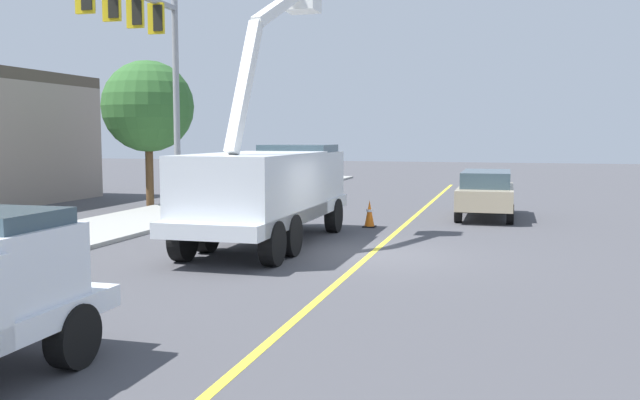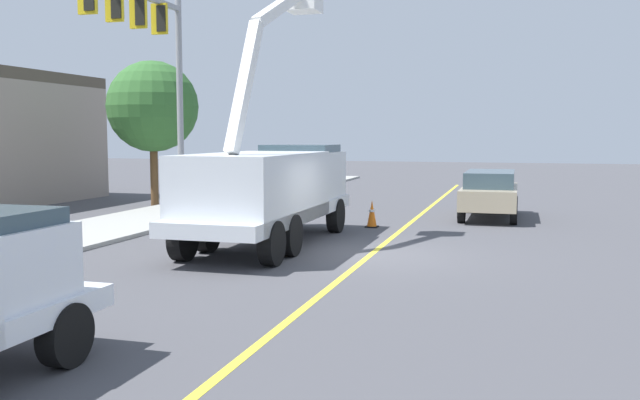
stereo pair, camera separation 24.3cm
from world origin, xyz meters
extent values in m
plane|color=#47474C|center=(0.00, 0.00, 0.00)|extent=(120.00, 120.00, 0.00)
cube|color=#9E9E99|center=(-0.06, 9.00, 0.06)|extent=(60.02, 4.02, 0.12)
cube|color=yellow|center=(0.00, 0.00, 0.00)|extent=(50.00, 0.51, 0.01)
cube|color=silver|center=(0.73, 3.00, 0.90)|extent=(8.22, 2.56, 0.36)
cube|color=silver|center=(3.36, 3.02, 1.67)|extent=(2.64, 2.37, 1.60)
cube|color=#384C56|center=(3.56, 3.02, 2.37)|extent=(1.82, 2.11, 0.64)
cube|color=silver|center=(-0.25, 2.99, 1.62)|extent=(5.27, 2.54, 1.80)
cube|color=white|center=(-1.08, 2.90, 4.16)|extent=(1.58, 0.47, 3.29)
cube|color=white|center=(0.91, 2.65, 6.41)|extent=(2.87, 0.63, 1.56)
cylinder|color=black|center=(3.60, 4.15, 0.52)|extent=(1.04, 0.35, 1.04)
cylinder|color=black|center=(3.61, 1.90, 0.52)|extent=(1.04, 0.35, 1.04)
cylinder|color=black|center=(-0.75, 4.12, 0.52)|extent=(1.04, 0.35, 1.04)
cylinder|color=black|center=(-0.73, 1.87, 0.52)|extent=(1.04, 0.35, 1.04)
cylinder|color=black|center=(-2.06, 4.11, 0.52)|extent=(1.04, 0.35, 1.04)
cylinder|color=black|center=(-2.05, 1.86, 0.52)|extent=(1.04, 0.35, 1.04)
cylinder|color=black|center=(-9.20, 1.99, 0.42)|extent=(0.84, 0.31, 0.84)
cube|color=tan|center=(8.66, -2.46, 0.79)|extent=(4.81, 1.93, 0.70)
cube|color=#384C56|center=(8.81, -2.46, 1.39)|extent=(3.47, 1.70, 0.60)
cylinder|color=black|center=(7.03, -3.33, 0.34)|extent=(0.68, 0.24, 0.68)
cylinder|color=black|center=(7.02, -1.62, 0.34)|extent=(0.68, 0.24, 0.68)
cylinder|color=black|center=(10.30, -3.30, 0.34)|extent=(0.68, 0.24, 0.68)
cylinder|color=black|center=(10.29, -1.59, 0.34)|extent=(0.68, 0.24, 0.68)
cube|color=black|center=(5.04, 1.07, 0.02)|extent=(0.40, 0.40, 0.04)
cone|color=orange|center=(5.04, 1.07, 0.46)|extent=(0.32, 0.32, 0.84)
cylinder|color=white|center=(5.04, 1.07, 0.55)|extent=(0.20, 0.20, 0.08)
cylinder|color=gray|center=(5.23, 8.03, 4.14)|extent=(0.22, 0.22, 8.28)
cube|color=gold|center=(3.93, 8.02, 6.80)|extent=(0.12, 0.56, 1.00)
cube|color=black|center=(3.93, 7.92, 6.80)|extent=(0.20, 0.32, 0.84)
cube|color=gold|center=(2.62, 8.01, 6.80)|extent=(0.12, 0.56, 1.00)
cube|color=black|center=(2.63, 7.91, 6.80)|extent=(0.20, 0.32, 0.84)
cube|color=gold|center=(1.32, 8.01, 6.80)|extent=(0.12, 0.56, 1.00)
cube|color=black|center=(1.32, 7.91, 6.80)|extent=(0.20, 0.32, 0.84)
cylinder|color=brown|center=(8.50, 11.03, 1.43)|extent=(0.32, 0.32, 2.85)
sphere|color=#33662D|center=(8.50, 11.03, 4.16)|extent=(3.72, 3.72, 3.72)
camera|label=1|loc=(-16.54, -3.39, 2.99)|focal=38.26mm
camera|label=2|loc=(-16.47, -3.62, 2.99)|focal=38.26mm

